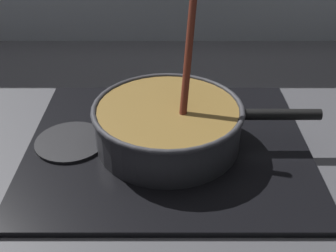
# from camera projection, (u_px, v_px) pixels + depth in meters

# --- Properties ---
(ground) EXTENTS (2.40, 1.60, 0.04)m
(ground) POSITION_uv_depth(u_px,v_px,m) (138.00, 225.00, 0.70)
(ground) COLOR #4C4C51
(hob_plate) EXTENTS (0.56, 0.48, 0.01)m
(hob_plate) POSITION_uv_depth(u_px,v_px,m) (168.00, 145.00, 0.85)
(hob_plate) COLOR black
(hob_plate) RESTS_ON ground
(burner_ring) EXTENTS (0.20, 0.20, 0.01)m
(burner_ring) POSITION_uv_depth(u_px,v_px,m) (168.00, 141.00, 0.84)
(burner_ring) COLOR #592D0C
(burner_ring) RESTS_ON hob_plate
(spare_burner) EXTENTS (0.14, 0.14, 0.01)m
(spare_burner) POSITION_uv_depth(u_px,v_px,m) (71.00, 142.00, 0.84)
(spare_burner) COLOR #262628
(spare_burner) RESTS_ON hob_plate
(cooking_pan) EXTENTS (0.44, 0.30, 0.28)m
(cooking_pan) POSITION_uv_depth(u_px,v_px,m) (169.00, 124.00, 0.82)
(cooking_pan) COLOR #38383D
(cooking_pan) RESTS_ON hob_plate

